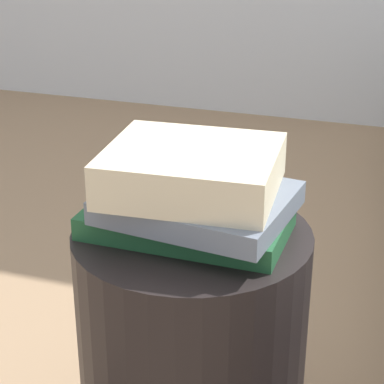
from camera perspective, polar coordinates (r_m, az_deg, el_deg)
side_table at (r=1.16m, az=0.00°, el=-13.35°), size 0.35×0.35×0.46m
book_forest at (r=1.03m, az=-0.44°, el=-2.36°), size 0.29×0.16×0.03m
book_slate at (r=1.01m, az=0.43°, el=-0.93°), size 0.27×0.23×0.03m
book_cream at (r=0.99m, az=0.01°, el=1.66°), size 0.25×0.21×0.06m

